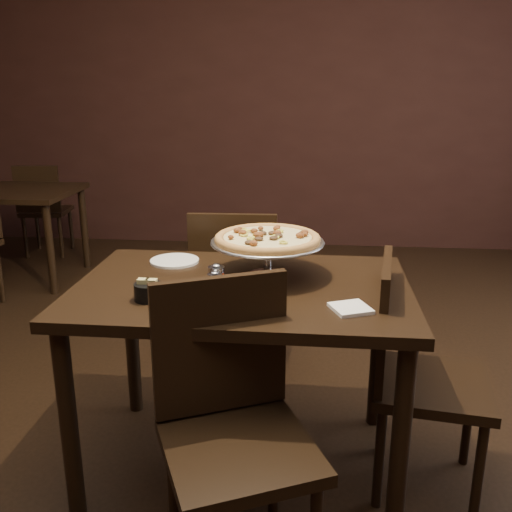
{
  "coord_description": "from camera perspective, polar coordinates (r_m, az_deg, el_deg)",
  "views": [
    {
      "loc": [
        0.3,
        -2.1,
        1.56
      ],
      "look_at": [
        0.09,
        0.02,
        0.92
      ],
      "focal_mm": 40.0,
      "sensor_mm": 36.0,
      "label": 1
    }
  ],
  "objects": [
    {
      "name": "pepper_flake_shaker",
      "position": [
        2.14,
        -3.98,
        -2.23
      ],
      "size": [
        0.06,
        0.06,
        0.11
      ],
      "color": "#932B0D",
      "rests_on": "dining_table"
    },
    {
      "name": "plate_near",
      "position": [
        1.98,
        -3.15,
        -5.3
      ],
      "size": [
        0.21,
        0.21,
        0.01
      ],
      "primitive_type": "cylinder",
      "color": "white",
      "rests_on": "dining_table"
    },
    {
      "name": "room",
      "position": [
        2.15,
        -0.86,
        12.54
      ],
      "size": [
        6.04,
        7.04,
        2.84
      ],
      "color": "black",
      "rests_on": "ground"
    },
    {
      "name": "parmesan_shaker",
      "position": [
        2.1,
        -4.15,
        -2.82
      ],
      "size": [
        0.05,
        0.05,
        0.09
      ],
      "color": "beige",
      "rests_on": "dining_table"
    },
    {
      "name": "chair_near",
      "position": [
        1.9,
        -2.4,
        -15.98
      ],
      "size": [
        0.6,
        0.6,
        0.97
      ],
      "rotation": [
        0.0,
        0.0,
        0.42
      ],
      "color": "black",
      "rests_on": "ground"
    },
    {
      "name": "packet_caddy",
      "position": [
        2.1,
        -10.75,
        -3.45
      ],
      "size": [
        0.1,
        0.1,
        0.08
      ],
      "rotation": [
        0.0,
        0.0,
        -0.03
      ],
      "color": "black",
      "rests_on": "dining_table"
    },
    {
      "name": "background_table",
      "position": [
        5.09,
        -24.14,
        5.01
      ],
      "size": [
        1.2,
        0.8,
        0.75
      ],
      "color": "black",
      "rests_on": "ground"
    },
    {
      "name": "plate_left",
      "position": [
        2.53,
        -8.15,
        -0.47
      ],
      "size": [
        0.21,
        0.21,
        0.01
      ],
      "primitive_type": "cylinder",
      "color": "white",
      "rests_on": "dining_table"
    },
    {
      "name": "serving_spatula",
      "position": [
        2.17,
        0.93,
        0.77
      ],
      "size": [
        0.16,
        0.16,
        0.02
      ],
      "rotation": [
        0.0,
        0.0,
        -0.88
      ],
      "color": "#B5B5BC",
      "rests_on": "pizza_stand"
    },
    {
      "name": "napkin_stack",
      "position": [
        2.0,
        9.44,
        -5.19
      ],
      "size": [
        0.16,
        0.16,
        0.01
      ],
      "primitive_type": "cube",
      "rotation": [
        0.0,
        0.0,
        0.39
      ],
      "color": "white",
      "rests_on": "dining_table"
    },
    {
      "name": "pizza_stand",
      "position": [
        2.28,
        1.15,
        1.68
      ],
      "size": [
        0.46,
        0.46,
        0.19
      ],
      "color": "#B5B5BC",
      "rests_on": "dining_table"
    },
    {
      "name": "bg_chair_far",
      "position": [
        5.67,
        -20.49,
        4.67
      ],
      "size": [
        0.45,
        0.45,
        0.86
      ],
      "rotation": [
        0.0,
        0.0,
        3.26
      ],
      "color": "black",
      "rests_on": "ground"
    },
    {
      "name": "chair_side",
      "position": [
        2.32,
        15.41,
        -10.75
      ],
      "size": [
        0.49,
        0.49,
        0.94
      ],
      "rotation": [
        0.0,
        0.0,
        1.43
      ],
      "color": "black",
      "rests_on": "ground"
    },
    {
      "name": "chair_far",
      "position": [
        3.04,
        -2.07,
        -3.21
      ],
      "size": [
        0.46,
        0.46,
        0.95
      ],
      "rotation": [
        0.0,
        0.0,
        3.17
      ],
      "color": "black",
      "rests_on": "ground"
    },
    {
      "name": "dining_table",
      "position": [
        2.26,
        -1.39,
        -5.43
      ],
      "size": [
        1.31,
        0.87,
        0.81
      ],
      "rotation": [
        0.0,
        0.0,
        -0.0
      ],
      "color": "black",
      "rests_on": "ground"
    }
  ]
}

